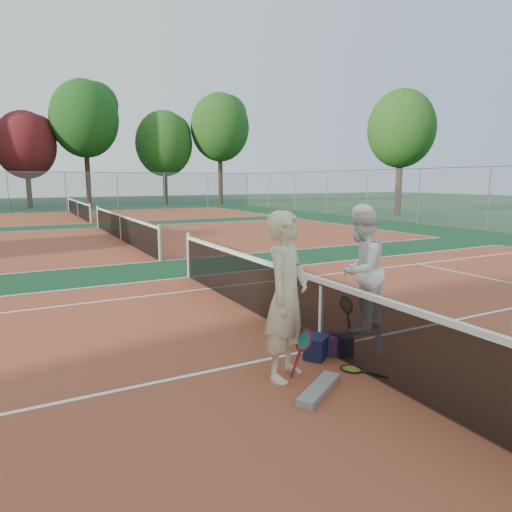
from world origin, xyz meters
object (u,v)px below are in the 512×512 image
at_px(player_b, 361,270).
at_px(racket_spare, 351,369).
at_px(net_main, 321,314).
at_px(sports_bag_purple, 340,345).
at_px(player_a, 286,296).
at_px(racket_red, 304,352).
at_px(racket_black_held, 346,315).
at_px(sports_bag_navy, 317,347).
at_px(water_bottle, 378,346).

xyz_separation_m(player_b, racket_spare, (-1.13, -1.20, -0.96)).
height_order(net_main, player_b, player_b).
xyz_separation_m(racket_spare, sports_bag_purple, (0.19, 0.47, 0.12)).
bearing_deg(player_a, racket_red, -35.72).
xyz_separation_m(racket_red, racket_black_held, (1.42, 0.94, 0.02)).
bearing_deg(player_b, racket_black_held, -19.11).
xyz_separation_m(net_main, player_b, (1.03, 0.40, 0.46)).
relative_size(player_b, racket_red, 3.57).
xyz_separation_m(player_a, racket_black_held, (1.68, 0.94, -0.72)).
bearing_deg(racket_black_held, racket_spare, 38.94).
bearing_deg(player_b, sports_bag_navy, 2.18).
bearing_deg(player_b, racket_red, 4.90).
xyz_separation_m(racket_spare, sports_bag_navy, (-0.14, 0.55, 0.13)).
bearing_deg(racket_black_held, player_a, 14.00).
distance_m(player_a, sports_bag_purple, 1.36).
height_order(player_b, water_bottle, player_b).
height_order(racket_red, sports_bag_navy, racket_red).
bearing_deg(player_a, player_b, -8.30).
distance_m(player_b, sports_bag_navy, 1.65).
distance_m(player_a, sports_bag_navy, 1.15).
xyz_separation_m(racket_red, sports_bag_navy, (0.43, 0.32, -0.12)).
distance_m(racket_black_held, sports_bag_navy, 1.18).
bearing_deg(net_main, racket_black_held, 26.19).
xyz_separation_m(net_main, water_bottle, (0.51, -0.62, -0.36)).
distance_m(racket_black_held, water_bottle, 1.02).
xyz_separation_m(net_main, racket_spare, (-0.10, -0.80, -0.49)).
relative_size(net_main, sports_bag_navy, 29.07).
distance_m(racket_black_held, sports_bag_purple, 0.97).
height_order(player_a, sports_bag_purple, player_a).
bearing_deg(racket_spare, net_main, -35.36).
relative_size(racket_red, sports_bag_purple, 1.58).
relative_size(player_a, sports_bag_purple, 5.88).
xyz_separation_m(net_main, sports_bag_purple, (0.09, -0.33, -0.37)).
relative_size(net_main, racket_black_held, 18.70).
bearing_deg(racket_red, sports_bag_navy, 22.99).
height_order(player_b, racket_spare, player_b).
relative_size(racket_black_held, racket_spare, 0.98).
xyz_separation_m(player_a, sports_bag_navy, (0.69, 0.32, -0.86)).
distance_m(player_a, racket_black_held, 2.05).
height_order(sports_bag_purple, water_bottle, water_bottle).
bearing_deg(net_main, sports_bag_navy, -133.88).
height_order(racket_red, racket_spare, racket_red).
relative_size(racket_spare, sports_bag_navy, 1.59).
height_order(racket_red, sports_bag_purple, racket_red).
height_order(net_main, sports_bag_purple, net_main).
xyz_separation_m(net_main, racket_black_held, (0.75, 0.37, -0.22)).
distance_m(player_a, player_b, 2.19).
bearing_deg(racket_black_held, player_b, 170.38).
bearing_deg(water_bottle, sports_bag_navy, 154.08).
bearing_deg(player_b, sports_bag_purple, 12.93).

